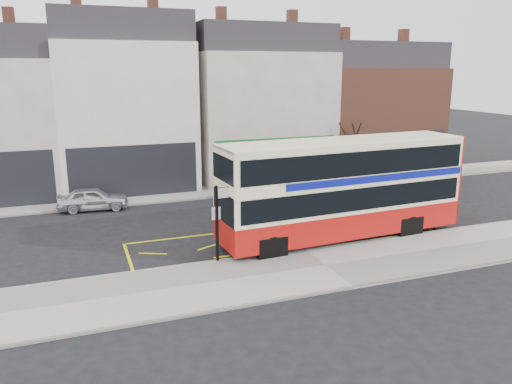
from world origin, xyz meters
name	(u,v)px	position (x,y,z in m)	size (l,w,h in m)	color
ground	(300,249)	(0.00, 0.00, 0.00)	(120.00, 120.00, 0.00)	black
pavement	(325,267)	(0.00, -2.30, 0.07)	(40.00, 4.00, 0.15)	#A5A09C
kerb	(304,250)	(0.00, -0.38, 0.07)	(40.00, 0.15, 0.15)	gray
far_pavement	(225,190)	(0.00, 11.00, 0.07)	(50.00, 3.00, 0.15)	#A5A09C
road_markings	(285,237)	(0.00, 1.60, 0.01)	(14.00, 3.40, 0.01)	yellow
terrace_left	(123,103)	(-5.50, 14.99, 5.32)	(8.00, 8.01, 11.80)	white
terrace_green_shop	(256,104)	(3.50, 14.99, 5.07)	(9.00, 8.01, 11.30)	beige
terrace_right	(366,108)	(12.50, 14.99, 4.57)	(9.00, 8.01, 10.30)	brown
double_decker_bus	(343,188)	(2.34, 0.60, 2.36)	(11.38, 3.24, 4.49)	#FEF5C1
bus_stop_post	(218,216)	(-3.71, -0.39, 1.96)	(0.75, 0.14, 3.02)	black
car_silver	(93,199)	(-7.97, 9.39, 0.63)	(1.48, 3.69, 1.26)	silver
car_grey	(261,182)	(1.83, 9.54, 0.74)	(1.56, 4.48, 1.48)	#3D4044
car_white	(380,176)	(9.92, 8.91, 0.64)	(1.78, 4.38, 1.27)	white
street_tree_right	(348,129)	(8.59, 10.91, 3.53)	(2.40, 2.40, 5.19)	#312216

